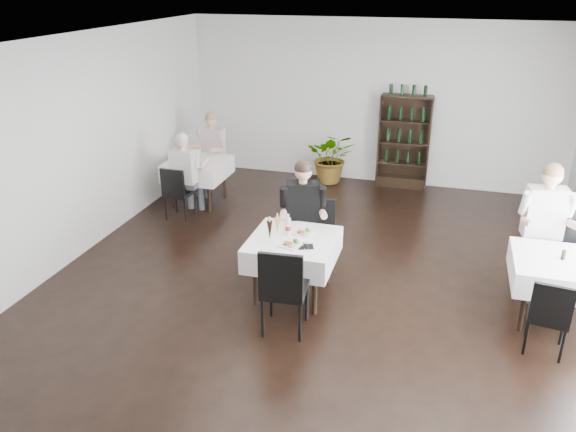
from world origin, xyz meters
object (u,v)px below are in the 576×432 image
Objects in this scene: wine_shelf at (404,143)px; diner_main at (303,211)px; main_table at (293,249)px; potted_tree at (332,157)px.

diner_main is at bearing -103.78° from wine_shelf.
potted_tree reaches higher than main_table.
wine_shelf is at bearing 78.22° from main_table.
main_table is 1.04× the size of potted_tree.
diner_main is (0.39, -3.65, 0.41)m from potted_tree.
potted_tree is 0.63× the size of diner_main.
diner_main reaches higher than main_table.
potted_tree is at bearing 96.13° from diner_main.
main_table is at bearing -87.62° from diner_main.
wine_shelf is 4.41m from main_table.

